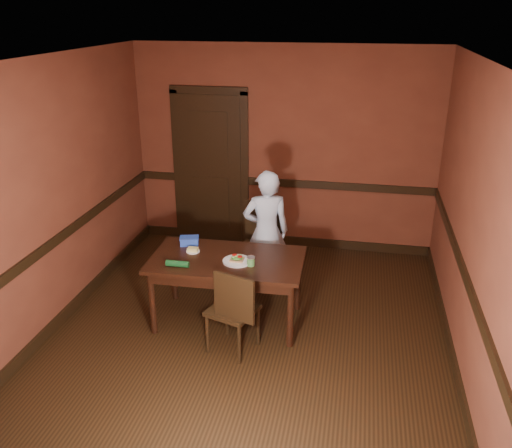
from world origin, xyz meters
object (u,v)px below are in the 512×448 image
at_px(chair_far, 261,247).
at_px(chair_near, 233,308).
at_px(cheese_saucer, 193,250).
at_px(dining_table, 228,290).
at_px(person, 266,232).
at_px(sauce_jar, 251,261).
at_px(sandwich_plate, 237,260).
at_px(food_tub, 189,241).

bearing_deg(chair_far, chair_near, -90.49).
distance_m(chair_far, cheese_saucer, 1.00).
relative_size(dining_table, chair_near, 1.74).
distance_m(person, sauce_jar, 0.87).
distance_m(chair_near, sauce_jar, 0.51).
bearing_deg(sandwich_plate, sauce_jar, -18.37).
xyz_separation_m(dining_table, person, (0.27, 0.75, 0.36)).
distance_m(chair_far, sauce_jar, 1.02).
bearing_deg(food_tub, sandwich_plate, -43.45).
bearing_deg(dining_table, cheese_saucer, 166.24).
distance_m(dining_table, cheese_saucer, 0.55).
xyz_separation_m(chair_far, person, (0.08, -0.11, 0.23)).
relative_size(person, sauce_jar, 15.25).
distance_m(sauce_jar, cheese_saucer, 0.69).
relative_size(person, sandwich_plate, 5.06).
bearing_deg(dining_table, person, 68.77).
distance_m(chair_near, person, 1.28).
relative_size(dining_table, food_tub, 6.72).
bearing_deg(sauce_jar, sandwich_plate, 161.63).
distance_m(dining_table, chair_far, 0.89).
xyz_separation_m(sandwich_plate, food_tub, (-0.60, 0.32, 0.02)).
bearing_deg(dining_table, chair_near, -72.20).
relative_size(person, cheese_saucer, 10.18).
xyz_separation_m(sauce_jar, food_tub, (-0.75, 0.37, -0.01)).
relative_size(sauce_jar, cheese_saucer, 0.67).
bearing_deg(chair_far, dining_table, -102.14).
bearing_deg(sauce_jar, chair_near, -105.10).
bearing_deg(dining_table, chair_far, 76.00).
xyz_separation_m(sandwich_plate, cheese_saucer, (-0.51, 0.15, -0.00)).
distance_m(cheese_saucer, food_tub, 0.20).
xyz_separation_m(dining_table, chair_far, (0.19, 0.86, 0.13)).
bearing_deg(chair_far, sandwich_plate, -94.06).
distance_m(chair_far, person, 0.27).
height_order(chair_far, person, person).
relative_size(chair_far, sandwich_plate, 3.43).
bearing_deg(food_tub, person, 18.15).
height_order(person, cheese_saucer, person).
bearing_deg(food_tub, dining_table, -43.41).
relative_size(cheese_saucer, food_tub, 0.62).
relative_size(sandwich_plate, food_tub, 1.24).
bearing_deg(person, cheese_saucer, 27.05).
xyz_separation_m(dining_table, chair_near, (0.17, -0.49, 0.08)).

